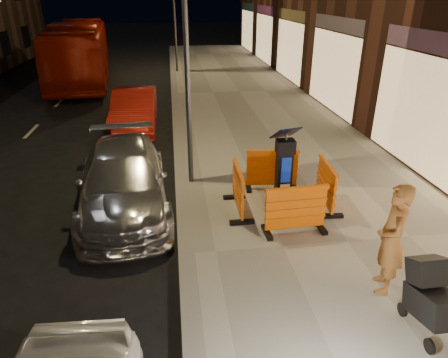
{
  "coord_description": "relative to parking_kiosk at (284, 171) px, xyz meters",
  "views": [
    {
      "loc": [
        -0.09,
        -5.89,
        4.38
      ],
      "look_at": [
        0.8,
        1.0,
        1.1
      ],
      "focal_mm": 32.0,
      "sensor_mm": 36.0,
      "label": 1
    }
  ],
  "objects": [
    {
      "name": "car_red",
      "position": [
        -3.52,
        6.42,
        -1.01
      ],
      "size": [
        1.43,
        4.08,
        1.34
      ],
      "primitive_type": "imported",
      "rotation": [
        0.0,
        0.0,
        0.0
      ],
      "color": "#9D1810",
      "rests_on": "ground"
    },
    {
      "name": "ground_plane",
      "position": [
        -2.1,
        -1.41,
        -1.01
      ],
      "size": [
        120.0,
        120.0,
        0.0
      ],
      "primitive_type": "plane",
      "color": "black",
      "rests_on": "ground"
    },
    {
      "name": "barrier_kerbside",
      "position": [
        -0.95,
        0.0,
        -0.38
      ],
      "size": [
        0.52,
        1.23,
        0.96
      ],
      "primitive_type": "cube",
      "rotation": [
        0.0,
        0.0,
        1.56
      ],
      "color": "#EF6308",
      "rests_on": "sidewalk"
    },
    {
      "name": "street_lamp_mid",
      "position": [
        -1.85,
        1.59,
        2.14
      ],
      "size": [
        0.12,
        0.12,
        6.0
      ],
      "primitive_type": "cylinder",
      "color": "#3F3F44",
      "rests_on": "sidewalk"
    },
    {
      "name": "bus_doubledecker",
      "position": [
        -6.85,
        15.1,
        -1.01
      ],
      "size": [
        3.73,
        10.94,
        2.99
      ],
      "primitive_type": "imported",
      "rotation": [
        0.0,
        0.0,
        0.12
      ],
      "color": "#861002",
      "rests_on": "ground"
    },
    {
      "name": "barrier_bldgside",
      "position": [
        0.95,
        0.0,
        -0.38
      ],
      "size": [
        0.6,
        1.27,
        0.96
      ],
      "primitive_type": "cube",
      "rotation": [
        0.0,
        0.0,
        1.49
      ],
      "color": "#EF6308",
      "rests_on": "sidewalk"
    },
    {
      "name": "sidewalk",
      "position": [
        0.9,
        -1.41,
        -0.94
      ],
      "size": [
        6.0,
        60.0,
        0.15
      ],
      "primitive_type": "cube",
      "color": "gray",
      "rests_on": "ground"
    },
    {
      "name": "barrier_front",
      "position": [
        0.0,
        -0.95,
        -0.38
      ],
      "size": [
        1.25,
        0.56,
        0.96
      ],
      "primitive_type": "cube",
      "rotation": [
        0.0,
        0.0,
        0.05
      ],
      "color": "#EF6308",
      "rests_on": "sidewalk"
    },
    {
      "name": "car_silver",
      "position": [
        -3.36,
        0.75,
        -1.01
      ],
      "size": [
        2.24,
        4.68,
        1.32
      ],
      "primitive_type": "imported",
      "rotation": [
        0.0,
        0.0,
        0.09
      ],
      "color": "#B9B9BE",
      "rests_on": "ground"
    },
    {
      "name": "stroller",
      "position": [
        1.1,
        -3.6,
        -0.35
      ],
      "size": [
        0.54,
        0.82,
        1.01
      ],
      "primitive_type": "cube",
      "rotation": [
        0.0,
        0.0,
        0.02
      ],
      "color": "black",
      "rests_on": "sidewalk"
    },
    {
      "name": "man",
      "position": [
        0.9,
        -2.7,
        0.04
      ],
      "size": [
        0.62,
        0.76,
        1.79
      ],
      "primitive_type": "imported",
      "rotation": [
        0.0,
        0.0,
        -1.9
      ],
      "color": "brown",
      "rests_on": "sidewalk"
    },
    {
      "name": "street_lamp_far",
      "position": [
        -1.85,
        16.59,
        2.14
      ],
      "size": [
        0.12,
        0.12,
        6.0
      ],
      "primitive_type": "cylinder",
      "color": "#3F3F44",
      "rests_on": "sidewalk"
    },
    {
      "name": "barrier_back",
      "position": [
        0.0,
        0.95,
        -0.38
      ],
      "size": [
        1.27,
        0.62,
        0.96
      ],
      "primitive_type": "cube",
      "rotation": [
        0.0,
        0.0,
        -0.09
      ],
      "color": "#EF6308",
      "rests_on": "sidewalk"
    },
    {
      "name": "parking_kiosk",
      "position": [
        0.0,
        0.0,
        0.0
      ],
      "size": [
        0.57,
        0.57,
        1.72
      ],
      "primitive_type": "cube",
      "rotation": [
        0.0,
        0.0,
        -0.04
      ],
      "color": "black",
      "rests_on": "sidewalk"
    },
    {
      "name": "kerb",
      "position": [
        -2.1,
        -1.41,
        -0.94
      ],
      "size": [
        0.3,
        60.0,
        0.15
      ],
      "primitive_type": "cube",
      "color": "slate",
      "rests_on": "ground"
    }
  ]
}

